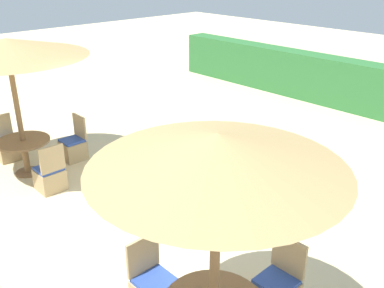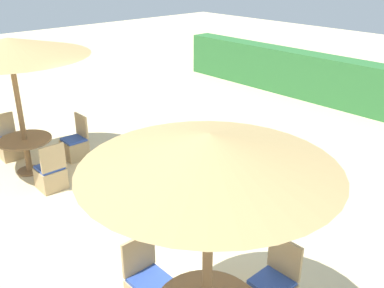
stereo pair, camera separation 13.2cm
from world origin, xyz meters
name	(u,v)px [view 1 (the left image)]	position (x,y,z in m)	size (l,w,h in m)	color
ground_plane	(167,200)	(0.00, 0.00, 0.00)	(40.00, 40.00, 0.00)	beige
hedge_row	(360,87)	(0.00, 6.95, 0.68)	(13.00, 0.70, 1.35)	#2D6B33
parasol_front_right	(218,153)	(2.80, -1.75, 2.42)	(2.31, 2.31, 2.60)	olive
parasol_front_left	(7,48)	(-2.70, -1.34, 2.47)	(2.85, 2.85, 2.65)	olive
round_table_front_left	(24,148)	(-2.70, -1.34, 0.55)	(1.01, 1.01, 0.71)	olive
patio_chair_front_left_west	(7,147)	(-3.62, -1.35, 0.26)	(0.46, 0.46, 0.93)	tan
patio_chair_front_left_north	(74,147)	(-2.65, -0.34, 0.26)	(0.46, 0.46, 0.93)	tan
patio_chair_front_left_east	(50,177)	(-1.75, -1.31, 0.26)	(0.46, 0.46, 0.93)	tan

